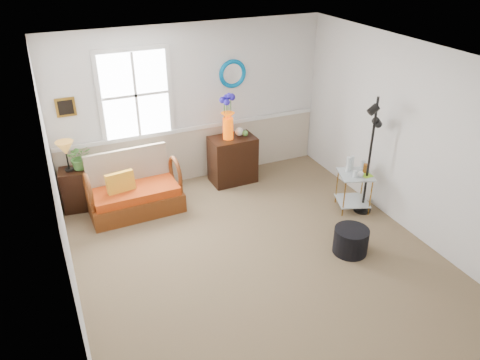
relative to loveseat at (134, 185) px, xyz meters
name	(u,v)px	position (x,y,z in m)	size (l,w,h in m)	color
floor	(258,257)	(1.20, -1.82, -0.44)	(4.50, 5.00, 0.01)	olive
ceiling	(262,60)	(1.20, -1.82, 2.16)	(4.50, 5.00, 0.01)	white
walls	(260,169)	(1.20, -1.82, 0.86)	(4.51, 5.01, 2.60)	silver
wainscot	(195,154)	(1.20, 0.66, 0.01)	(4.46, 0.02, 0.90)	#BEAE98
chair_rail	(194,128)	(1.20, 0.65, 0.48)	(4.46, 0.04, 0.06)	silver
window	(136,95)	(0.30, 0.65, 1.16)	(1.14, 0.06, 1.44)	white
picture	(66,107)	(-0.72, 0.66, 1.11)	(0.28, 0.03, 0.28)	#AC7C28
mirror	(232,74)	(1.90, 0.66, 1.31)	(0.47, 0.47, 0.07)	#0084B6
loveseat	(134,185)	(0.00, 0.00, 0.00)	(1.36, 0.77, 0.89)	#5F270A
throw_pillow	(121,186)	(-0.19, -0.05, 0.05)	(0.41, 0.10, 0.41)	orange
lamp_stand	(74,190)	(-0.82, 0.43, -0.12)	(0.37, 0.37, 0.65)	black
table_lamp	(67,157)	(-0.84, 0.43, 0.44)	(0.26, 0.26, 0.47)	#AF752C
potted_plant	(80,160)	(-0.67, 0.43, 0.36)	(0.34, 0.38, 0.30)	#487F37
cabinet	(233,160)	(1.73, 0.29, -0.05)	(0.74, 0.48, 0.80)	black
flower_vase	(228,117)	(1.66, 0.29, 0.72)	(0.22, 0.22, 0.74)	#D34502
side_table	(353,191)	(3.06, -1.29, -0.14)	(0.47, 0.47, 0.60)	#B3853C
tabletop_items	(359,165)	(3.12, -1.26, 0.27)	(0.39, 0.39, 0.23)	silver
floor_lamp	(370,157)	(3.17, -1.41, 0.46)	(0.26, 0.26, 1.81)	black
ottoman	(351,241)	(2.38, -2.20, -0.27)	(0.46, 0.46, 0.35)	black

